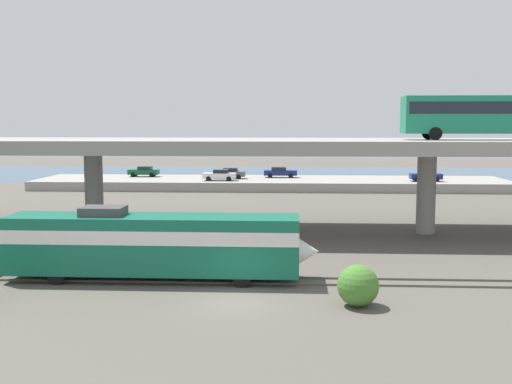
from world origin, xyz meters
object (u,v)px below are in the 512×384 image
object	(u,v)px
parked_car_2	(280,172)
parked_car_3	(220,175)
parked_car_1	(144,171)
transit_bus_on_overpass	(481,113)
parked_car_0	(426,176)
parked_car_4	(229,173)
train_locomotive	(167,242)

from	to	relation	value
parked_car_2	parked_car_3	size ratio (longest dim) A/B	1.06
parked_car_2	parked_car_1	bearing A→B (deg)	179.17
transit_bus_on_overpass	parked_car_0	bearing A→B (deg)	84.52
transit_bus_on_overpass	parked_car_3	size ratio (longest dim) A/B	2.73
parked_car_1	parked_car_3	bearing A→B (deg)	154.54
parked_car_3	parked_car_0	bearing A→B (deg)	-179.14
parked_car_1	parked_car_4	bearing A→B (deg)	169.02
train_locomotive	parked_car_2	bearing A→B (deg)	84.12
parked_car_3	parked_car_4	size ratio (longest dim) A/B	0.98
train_locomotive	parked_car_1	bearing A→B (deg)	104.88
train_locomotive	parked_car_4	xyz separation A→B (m)	(-1.57, 51.02, -0.18)
parked_car_2	parked_car_4	xyz separation A→B (m)	(-7.04, -2.17, 0.00)
parked_car_0	parked_car_3	world-z (taller)	same
parked_car_0	parked_car_3	xyz separation A→B (m)	(-27.47, -0.41, 0.00)
parked_car_2	parked_car_4	distance (m)	7.37
transit_bus_on_overpass	parked_car_0	xyz separation A→B (m)	(3.17, 33.00, -7.62)
train_locomotive	transit_bus_on_overpass	xyz separation A→B (m)	(21.73, 15.34, 7.44)
parked_car_3	parked_car_4	bearing A→B (deg)	-108.08
train_locomotive	parked_car_2	distance (m)	53.46
parked_car_0	parked_car_4	world-z (taller)	same
parked_car_0	parked_car_1	world-z (taller)	same
transit_bus_on_overpass	parked_car_0	world-z (taller)	transit_bus_on_overpass
parked_car_1	parked_car_2	bearing A→B (deg)	179.17
parked_car_0	parked_car_3	distance (m)	27.47
transit_bus_on_overpass	parked_car_1	distance (m)	52.95
train_locomotive	parked_car_0	distance (m)	54.37
parked_car_2	train_locomotive	bearing A→B (deg)	-95.88
parked_car_1	train_locomotive	bearing A→B (deg)	104.88
train_locomotive	transit_bus_on_overpass	world-z (taller)	transit_bus_on_overpass
transit_bus_on_overpass	parked_car_3	bearing A→B (deg)	126.72
train_locomotive	parked_car_4	world-z (taller)	train_locomotive
parked_car_3	parked_car_1	bearing A→B (deg)	-25.46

